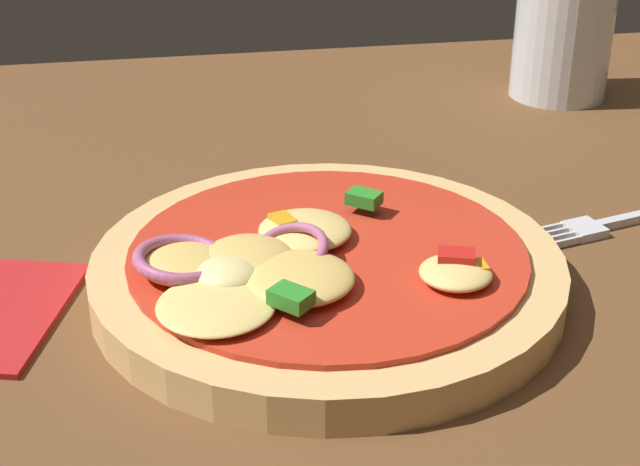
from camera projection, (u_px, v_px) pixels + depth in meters
The scene contains 4 objects.
dining_table at pixel (278, 329), 0.45m from camera, with size 1.35×0.83×0.03m.
pizza at pixel (321, 269), 0.45m from camera, with size 0.23×0.23×0.04m.
fork at pixel (625, 220), 0.52m from camera, with size 0.17×0.05×0.01m.
beer_glass at pixel (563, 32), 0.69m from camera, with size 0.07×0.07×0.11m.
Camera 1 is at (-0.05, -0.38, 0.26)m, focal length 53.21 mm.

